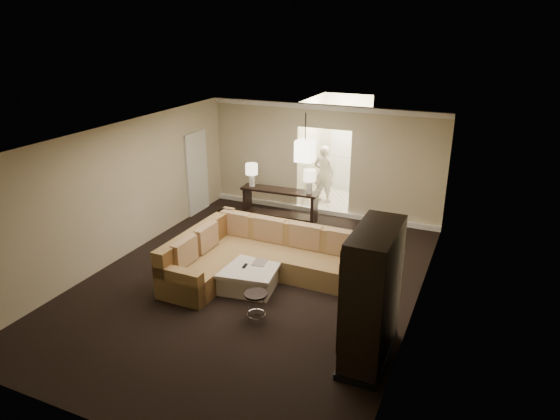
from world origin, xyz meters
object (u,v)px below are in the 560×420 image
at_px(sectional_sofa, 255,257).
at_px(armoire, 371,298).
at_px(coffee_table, 249,276).
at_px(console_table, 280,201).
at_px(person, 324,171).
at_px(drink_table, 256,300).

distance_m(sectional_sofa, armoire, 3.20).
xyz_separation_m(coffee_table, armoire, (2.56, -1.16, 0.76)).
distance_m(coffee_table, console_table, 3.51).
height_order(sectional_sofa, coffee_table, sectional_sofa).
relative_size(coffee_table, person, 0.72).
relative_size(armoire, person, 1.19).
height_order(sectional_sofa, console_table, sectional_sofa).
distance_m(sectional_sofa, person, 4.60).
bearing_deg(drink_table, armoire, -6.89).
xyz_separation_m(sectional_sofa, console_table, (-0.75, 2.91, 0.08)).
xyz_separation_m(console_table, drink_table, (1.47, -4.32, -0.11)).
bearing_deg(sectional_sofa, armoire, -30.63).
height_order(sectional_sofa, armoire, armoire).
height_order(armoire, drink_table, armoire).
bearing_deg(person, armoire, 116.12).
bearing_deg(console_table, drink_table, -73.76).
bearing_deg(drink_table, coffee_table, 123.41).
distance_m(coffee_table, armoire, 2.91).
bearing_deg(coffee_table, armoire, -24.28).
distance_m(sectional_sofa, drink_table, 1.58).
xyz_separation_m(drink_table, person, (-0.90, 5.98, 0.52)).
bearing_deg(coffee_table, console_table, 104.25).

